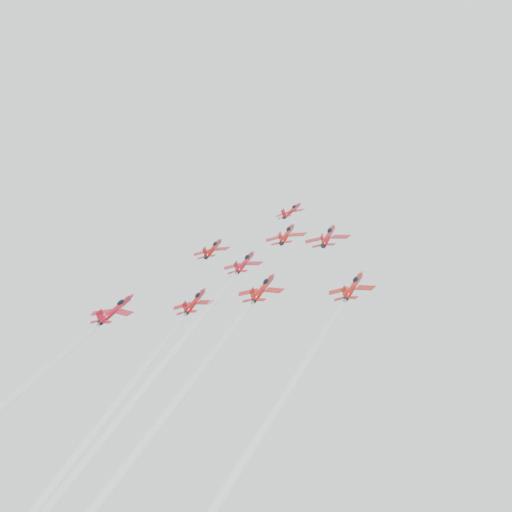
% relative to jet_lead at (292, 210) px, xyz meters
% --- Properties ---
extents(jet_lead, '(8.57, 10.61, 7.91)m').
position_rel_jet_lead_xyz_m(jet_lead, '(0.00, 0.00, 0.00)').
color(jet_lead, '#A70F17').
extents(jet_row2_left, '(9.65, 11.94, 8.91)m').
position_rel_jet_lead_xyz_m(jet_row2_left, '(-13.14, -17.23, -12.47)').
color(jet_row2_left, maroon).
extents(jet_row2_center, '(10.20, 12.63, 9.42)m').
position_rel_jet_lead_xyz_m(jet_row2_center, '(5.70, -14.83, -10.73)').
color(jet_row2_center, '#AF1410').
extents(jet_row2_right, '(10.23, 12.67, 9.45)m').
position_rel_jet_lead_xyz_m(jet_row2_right, '(17.63, -18.90, -13.68)').
color(jet_row2_right, '#AD101A').
extents(jet_center, '(9.24, 82.12, 59.96)m').
position_rel_jet_lead_xyz_m(jet_center, '(1.18, -63.19, -45.85)').
color(jet_center, '#A50F1C').
extents(jet_rear_left, '(8.80, 78.22, 57.11)m').
position_rel_jet_lead_xyz_m(jet_rear_left, '(-1.89, -75.88, -55.04)').
color(jet_rear_left, '#9D0F11').
extents(jet_rear_right, '(9.48, 84.27, 61.53)m').
position_rel_jet_lead_xyz_m(jet_rear_right, '(11.89, -76.06, -55.17)').
color(jet_rear_right, '#AC1610').
extents(jet_rear_farright, '(8.64, 76.80, 56.08)m').
position_rel_jet_lead_xyz_m(jet_rear_farright, '(30.85, -75.16, -54.52)').
color(jet_rear_farright, '#AC1810').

